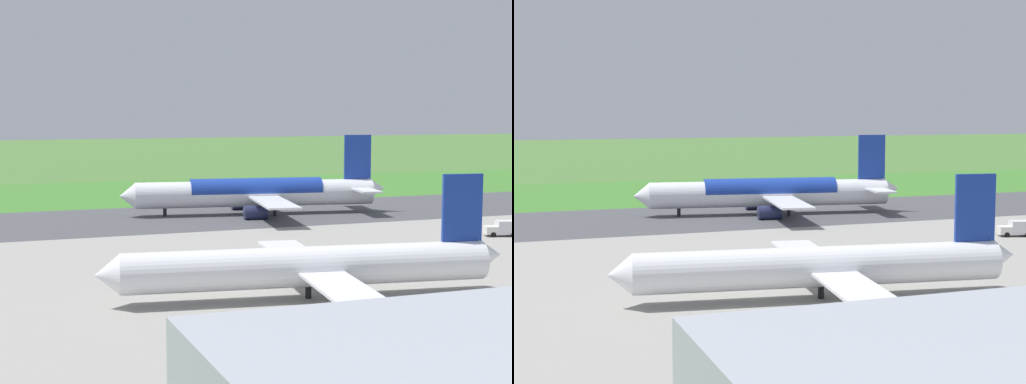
# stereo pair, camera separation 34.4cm
# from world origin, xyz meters

# --- Properties ---
(ground_plane) EXTENTS (800.00, 800.00, 0.00)m
(ground_plane) POSITION_xyz_m (0.00, 0.00, 0.00)
(ground_plane) COLOR #477233
(runway_asphalt) EXTENTS (600.00, 37.36, 0.06)m
(runway_asphalt) POSITION_xyz_m (0.00, 0.00, 0.03)
(runway_asphalt) COLOR #47474C
(runway_asphalt) RESTS_ON ground
(apron_concrete) EXTENTS (440.00, 110.00, 0.05)m
(apron_concrete) POSITION_xyz_m (0.00, 67.33, 0.03)
(apron_concrete) COLOR gray
(apron_concrete) RESTS_ON ground
(grass_verge_foreground) EXTENTS (600.00, 80.00, 0.04)m
(grass_verge_foreground) POSITION_xyz_m (0.00, -41.75, 0.02)
(grass_verge_foreground) COLOR #3C782B
(grass_verge_foreground) RESTS_ON ground
(airliner_main) EXTENTS (54.02, 44.40, 15.88)m
(airliner_main) POSITION_xyz_m (2.81, 0.06, 4.35)
(airliner_main) COLOR white
(airliner_main) RESTS_ON ground
(airliner_parked_mid) EXTENTS (47.05, 38.63, 13.74)m
(airliner_parked_mid) POSITION_xyz_m (21.69, 69.45, 3.75)
(airliner_parked_mid) COLOR white
(airliner_parked_mid) RESTS_ON ground
(service_truck_baggage) EXTENTS (6.19, 3.71, 2.65)m
(service_truck_baggage) POSITION_xyz_m (-26.05, 40.20, 1.40)
(service_truck_baggage) COLOR silver
(service_truck_baggage) RESTS_ON ground
(no_stopping_sign) EXTENTS (0.60, 0.10, 2.88)m
(no_stopping_sign) POSITION_xyz_m (16.25, -46.31, 1.70)
(no_stopping_sign) COLOR slate
(no_stopping_sign) RESTS_ON ground
(traffic_cone_orange) EXTENTS (0.40, 0.40, 0.55)m
(traffic_cone_orange) POSITION_xyz_m (22.10, -40.97, 0.28)
(traffic_cone_orange) COLOR orange
(traffic_cone_orange) RESTS_ON ground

